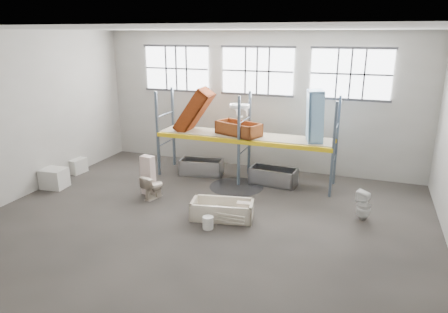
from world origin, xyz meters
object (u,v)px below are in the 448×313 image
at_px(bathtub_beige, 222,210).
at_px(steel_tub_left, 202,167).
at_px(toilet_white, 364,205).
at_px(carton_near, 54,178).
at_px(blue_tub_upright, 315,116).
at_px(toilet_beige, 153,187).
at_px(cistern_tall, 148,175).
at_px(rust_tub_flat, 239,129).
at_px(steel_tub_right, 273,176).
at_px(bucket, 208,223).

xyz_separation_m(bathtub_beige, steel_tub_left, (-1.96, 3.12, 0.03)).
bearing_deg(bathtub_beige, toilet_white, 8.27).
bearing_deg(carton_near, bathtub_beige, -2.36).
bearing_deg(blue_tub_upright, toilet_beige, -150.00).
relative_size(bathtub_beige, carton_near, 2.25).
height_order(toilet_beige, cistern_tall, cistern_tall).
xyz_separation_m(steel_tub_left, rust_tub_flat, (1.40, -0.04, 1.54)).
relative_size(bathtub_beige, steel_tub_left, 1.12).
xyz_separation_m(steel_tub_left, carton_near, (-4.05, -2.87, 0.05)).
xyz_separation_m(steel_tub_right, bucket, (-0.84, -3.75, -0.12)).
height_order(bathtub_beige, blue_tub_upright, blue_tub_upright).
height_order(toilet_white, steel_tub_right, toilet_white).
bearing_deg(blue_tub_upright, carton_near, -159.92).
distance_m(steel_tub_right, bucket, 3.84).
bearing_deg(rust_tub_flat, toilet_white, -23.47).
height_order(bathtub_beige, carton_near, carton_near).
bearing_deg(cistern_tall, steel_tub_right, 41.25).
distance_m(toilet_white, steel_tub_left, 5.90).
relative_size(steel_tub_right, carton_near, 2.05).
height_order(steel_tub_right, rust_tub_flat, rust_tub_flat).
height_order(toilet_white, steel_tub_left, toilet_white).
relative_size(bathtub_beige, rust_tub_flat, 1.10).
xyz_separation_m(toilet_beige, carton_near, (-3.50, -0.34, -0.05)).
bearing_deg(bathtub_beige, rust_tub_flat, 89.61).
distance_m(bathtub_beige, steel_tub_right, 3.11).
height_order(rust_tub_flat, blue_tub_upright, blue_tub_upright).
distance_m(toilet_beige, toilet_white, 6.18).
xyz_separation_m(toilet_white, steel_tub_left, (-5.60, 1.86, -0.14)).
bearing_deg(cistern_tall, bathtub_beige, -7.46).
height_order(toilet_white, bucket, toilet_white).
distance_m(steel_tub_right, blue_tub_upright, 2.45).
xyz_separation_m(cistern_tall, rust_tub_flat, (2.24, 2.23, 1.19)).
xyz_separation_m(steel_tub_right, blue_tub_upright, (1.23, 0.12, 2.11)).
relative_size(rust_tub_flat, bucket, 4.63).
height_order(cistern_tall, toilet_white, cistern_tall).
relative_size(cistern_tall, carton_near, 1.66).
height_order(steel_tub_left, carton_near, carton_near).
bearing_deg(carton_near, rust_tub_flat, 27.44).
height_order(blue_tub_upright, bucket, blue_tub_upright).
relative_size(cistern_tall, blue_tub_upright, 0.76).
bearing_deg(blue_tub_upright, bucket, -118.13).
height_order(toilet_beige, steel_tub_right, toilet_beige).
height_order(toilet_beige, blue_tub_upright, blue_tub_upright).
relative_size(toilet_beige, blue_tub_upright, 0.46).
relative_size(bathtub_beige, blue_tub_upright, 1.03).
bearing_deg(bathtub_beige, steel_tub_right, 66.25).
relative_size(cistern_tall, steel_tub_right, 0.81).
relative_size(rust_tub_flat, carton_near, 2.04).
xyz_separation_m(toilet_white, blue_tub_upright, (-1.71, 1.90, 1.98)).
bearing_deg(toilet_white, bathtub_beige, -53.22).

